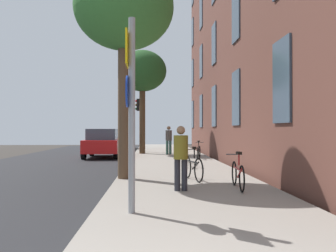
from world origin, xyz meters
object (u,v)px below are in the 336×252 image
(traffic_light, at_px, (139,115))
(bicycle_2, at_px, (186,157))
(bicycle_0, at_px, (238,174))
(sign_post, at_px, (130,102))
(tree_near, at_px, (124,10))
(bicycle_1, at_px, (193,167))
(car_0, at_px, (103,143))
(bicycle_3, at_px, (181,154))
(pedestrian_1, at_px, (169,138))
(pedestrian_0, at_px, (181,154))
(bicycle_4, at_px, (199,152))
(car_1, at_px, (119,139))
(tree_far, at_px, (142,72))

(traffic_light, distance_m, bicycle_2, 10.14)
(traffic_light, height_order, bicycle_0, traffic_light)
(sign_post, distance_m, traffic_light, 17.58)
(tree_near, height_order, bicycle_0, tree_near)
(bicycle_1, bearing_deg, sign_post, -111.33)
(tree_near, distance_m, car_0, 10.76)
(bicycle_3, distance_m, pedestrian_1, 5.24)
(traffic_light, bearing_deg, pedestrian_1, -54.33)
(bicycle_1, height_order, bicycle_3, bicycle_3)
(bicycle_2, distance_m, car_0, 7.51)
(bicycle_0, relative_size, pedestrian_0, 1.10)
(tree_near, xyz_separation_m, pedestrian_1, (1.86, 10.50, -4.14))
(bicycle_3, height_order, bicycle_4, bicycle_3)
(bicycle_3, distance_m, bicycle_4, 2.07)
(traffic_light, distance_m, bicycle_0, 15.52)
(bicycle_4, relative_size, pedestrian_0, 1.03)
(bicycle_1, relative_size, pedestrian_1, 0.98)
(car_0, bearing_deg, bicycle_0, -67.29)
(sign_post, xyz_separation_m, bicycle_0, (2.51, 2.47, -1.60))
(bicycle_1, distance_m, bicycle_3, 5.79)
(tree_near, relative_size, bicycle_2, 3.71)
(tree_near, height_order, car_1, tree_near)
(car_0, height_order, car_1, same)
(tree_near, distance_m, bicycle_4, 9.10)
(tree_far, height_order, bicycle_1, tree_far)
(bicycle_1, bearing_deg, car_1, 101.59)
(traffic_light, height_order, pedestrian_0, traffic_light)
(bicycle_0, bearing_deg, sign_post, -135.52)
(bicycle_4, xyz_separation_m, car_1, (-4.97, 10.91, 0.36))
(bicycle_3, bearing_deg, pedestrian_0, -94.76)
(tree_near, distance_m, pedestrian_1, 11.43)
(bicycle_0, bearing_deg, traffic_light, 101.06)
(pedestrian_0, bearing_deg, car_0, 106.15)
(bicycle_1, relative_size, bicycle_4, 1.03)
(traffic_light, relative_size, tree_far, 0.56)
(pedestrian_0, bearing_deg, pedestrian_1, 88.53)
(bicycle_3, bearing_deg, tree_near, -112.26)
(bicycle_0, xyz_separation_m, bicycle_3, (-0.81, 7.33, 0.03))
(bicycle_4, bearing_deg, traffic_light, 118.05)
(traffic_light, relative_size, bicycle_4, 2.23)
(pedestrian_0, bearing_deg, car_1, 99.25)
(pedestrian_1, height_order, car_1, pedestrian_1)
(tree_near, distance_m, car_1, 18.60)
(bicycle_4, bearing_deg, sign_post, -103.35)
(bicycle_0, xyz_separation_m, pedestrian_1, (-1.11, 12.53, 0.60))
(bicycle_0, height_order, pedestrian_0, pedestrian_0)
(bicycle_2, height_order, bicycle_3, bicycle_3)
(pedestrian_1, bearing_deg, sign_post, -95.34)
(bicycle_0, xyz_separation_m, car_0, (-4.89, 11.68, 0.36))
(sign_post, distance_m, car_1, 22.64)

